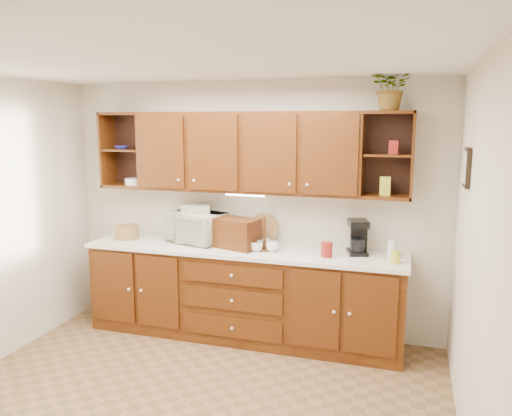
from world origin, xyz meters
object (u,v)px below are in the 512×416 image
Objects in this scene: microwave at (196,227)px; coffee_maker at (358,237)px; potted_plant at (392,87)px; bread_box at (237,233)px.

microwave is 1.71× the size of coffee_maker.
coffee_maker is at bearing 167.99° from potted_plant.
potted_plant reaches higher than microwave.
coffee_maker is (1.18, 0.14, 0.01)m from bread_box.
bread_box is 1.18m from coffee_maker.
potted_plant is (1.93, -0.03, 1.39)m from microwave.
potted_plant is at bearing 12.88° from microwave.
bread_box is (0.50, -0.11, -0.01)m from microwave.
coffee_maker is at bearing 23.80° from bread_box.
microwave is 2.38m from potted_plant.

